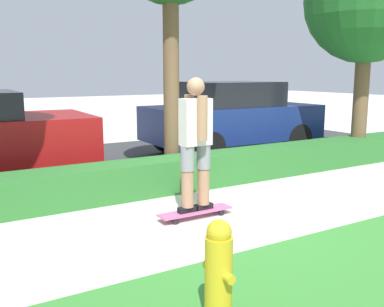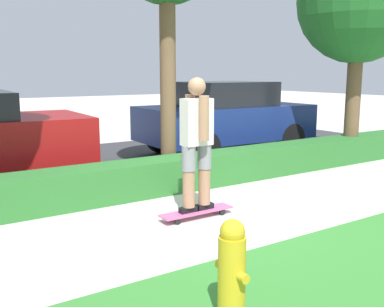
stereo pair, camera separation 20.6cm
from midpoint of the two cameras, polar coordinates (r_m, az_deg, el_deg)
name	(u,v)px [view 2 (the right image)]	position (r m, az deg, el deg)	size (l,w,h in m)	color
ground_plane	(225,218)	(5.87, 3.19, -8.23)	(60.00, 60.00, 0.00)	beige
street_asphalt	(101,164)	(9.47, -12.07, -1.27)	(16.22, 5.00, 0.01)	#38383A
hedge_row	(163,175)	(7.10, -4.48, -2.76)	(16.22, 0.60, 0.53)	#2D702D
skateboard	(197,212)	(5.86, -0.43, -7.42)	(1.02, 0.24, 0.10)	#DB5B93
skater_person	(197,141)	(5.65, -0.44, 1.58)	(0.50, 0.44, 1.70)	black
tree_far	(359,3)	(10.11, 19.89, 17.58)	(2.49, 2.49, 4.52)	brown
parked_car_middle	(225,116)	(10.36, 3.62, 4.72)	(3.98, 1.97, 1.65)	navy
fire_hydrant	(232,271)	(3.46, 3.31, -14.66)	(0.21, 0.33, 0.80)	gold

